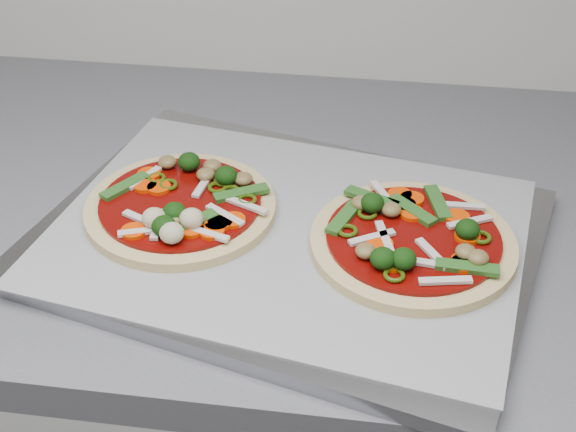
# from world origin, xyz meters

# --- Properties ---
(baking_tray) EXTENTS (0.56, 0.47, 0.02)m
(baking_tray) POSITION_xyz_m (-0.64, 1.22, 0.91)
(baking_tray) COLOR gray
(baking_tray) RESTS_ON countertop
(parchment) EXTENTS (0.51, 0.41, 0.00)m
(parchment) POSITION_xyz_m (-0.64, 1.22, 0.92)
(parchment) COLOR #9F9FA4
(parchment) RESTS_ON baking_tray
(pizza_left) EXTENTS (0.24, 0.24, 0.03)m
(pizza_left) POSITION_xyz_m (-0.75, 1.23, 0.93)
(pizza_left) COLOR tan
(pizza_left) RESTS_ON parchment
(pizza_right) EXTENTS (0.27, 0.27, 0.03)m
(pizza_right) POSITION_xyz_m (-0.52, 1.20, 0.93)
(pizza_right) COLOR tan
(pizza_right) RESTS_ON parchment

